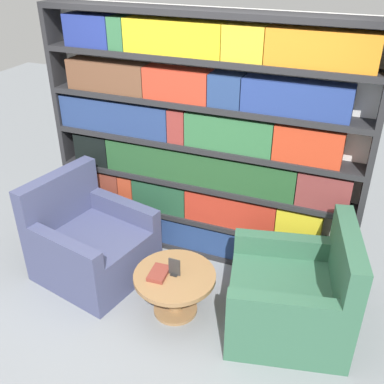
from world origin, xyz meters
TOP-DOWN VIEW (x-y plane):
  - ground_plane at (0.00, 0.00)m, footprint 14.00×14.00m
  - bookshelf at (-0.01, 1.26)m, footprint 2.97×0.30m
  - armchair_left at (-0.83, 0.52)m, footprint 1.09×1.05m
  - armchair_right at (1.09, 0.52)m, footprint 1.10×1.06m
  - coffee_table at (0.13, 0.33)m, footprint 0.69×0.69m
  - table_sign at (0.13, 0.33)m, footprint 0.10×0.06m
  - stray_book at (0.01, 0.28)m, footprint 0.16×0.22m

SIDE VIEW (x-z plane):
  - ground_plane at x=0.00m, z-range 0.00..0.00m
  - coffee_table at x=0.13m, z-range 0.09..0.49m
  - armchair_left at x=-0.83m, z-range -0.16..0.79m
  - armchair_right at x=1.09m, z-range -0.16..0.79m
  - stray_book at x=0.01m, z-range 0.40..0.43m
  - table_sign at x=0.13m, z-range 0.39..0.54m
  - bookshelf at x=-0.01m, z-range -0.02..2.32m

